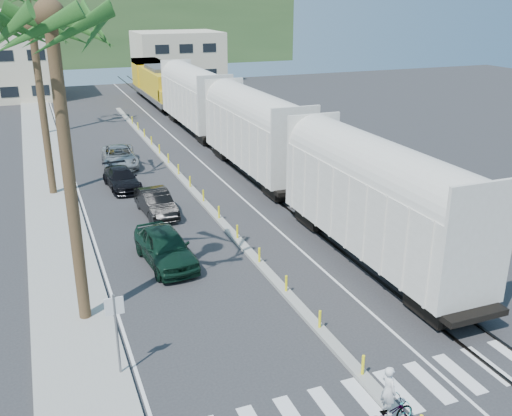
{
  "coord_description": "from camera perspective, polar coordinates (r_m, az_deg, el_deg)",
  "views": [
    {
      "loc": [
        -8.91,
        -14.14,
        11.66
      ],
      "look_at": [
        0.66,
        10.08,
        2.0
      ],
      "focal_mm": 40.0,
      "sensor_mm": 36.0,
      "label": 1
    }
  ],
  "objects": [
    {
      "name": "ground",
      "position": [
        20.38,
        9.03,
        -14.84
      ],
      "size": [
        140.0,
        140.0,
        0.0
      ],
      "primitive_type": "plane",
      "color": "#28282B",
      "rests_on": "ground"
    },
    {
      "name": "sidewalk",
      "position": [
        40.82,
        -20.09,
        2.59
      ],
      "size": [
        3.0,
        90.0,
        0.15
      ],
      "primitive_type": "cube",
      "color": "gray",
      "rests_on": "ground"
    },
    {
      "name": "rails",
      "position": [
        45.87,
        -3.21,
        5.63
      ],
      "size": [
        1.56,
        100.0,
        0.06
      ],
      "color": "black",
      "rests_on": "ground"
    },
    {
      "name": "median",
      "position": [
        37.09,
        -6.58,
        2.03
      ],
      "size": [
        0.45,
        60.0,
        0.85
      ],
      "color": "gray",
      "rests_on": "ground"
    },
    {
      "name": "crosswalk",
      "position": [
        19.04,
        12.2,
        -17.93
      ],
      "size": [
        14.0,
        2.2,
        0.01
      ],
      "primitive_type": "cube",
      "color": "silver",
      "rests_on": "ground"
    },
    {
      "name": "lane_markings",
      "position": [
        41.39,
        -11.31,
        3.59
      ],
      "size": [
        9.42,
        90.0,
        0.01
      ],
      "color": "silver",
      "rests_on": "ground"
    },
    {
      "name": "freight_train",
      "position": [
        44.32,
        -2.87,
        8.93
      ],
      "size": [
        3.0,
        60.94,
        5.85
      ],
      "color": "beige",
      "rests_on": "ground"
    },
    {
      "name": "palm_trees",
      "position": [
        36.86,
        -21.36,
        17.72
      ],
      "size": [
        3.5,
        37.2,
        13.75
      ],
      "color": "brown",
      "rests_on": "ground"
    },
    {
      "name": "street_sign",
      "position": [
        18.89,
        -13.84,
        -11.16
      ],
      "size": [
        0.6,
        0.08,
        3.0
      ],
      "color": "slate",
      "rests_on": "ground"
    },
    {
      "name": "buildings",
      "position": [
        86.14,
        -20.49,
        14.26
      ],
      "size": [
        38.0,
        27.0,
        10.0
      ],
      "color": "beige",
      "rests_on": "ground"
    },
    {
      "name": "hillside",
      "position": [
        114.63,
        -17.85,
        16.6
      ],
      "size": [
        80.0,
        20.0,
        12.0
      ],
      "primitive_type": "cube",
      "color": "#385628",
      "rests_on": "ground"
    },
    {
      "name": "car_lead",
      "position": [
        26.69,
        -9.07,
        -3.85
      ],
      "size": [
        2.84,
        5.25,
        1.67
      ],
      "primitive_type": "imported",
      "rotation": [
        0.0,
        0.0,
        0.09
      ],
      "color": "black",
      "rests_on": "ground"
    },
    {
      "name": "car_second",
      "position": [
        32.8,
        -9.98,
        0.53
      ],
      "size": [
        2.13,
        4.55,
        1.43
      ],
      "primitive_type": "imported",
      "rotation": [
        0.0,
        0.0,
        0.07
      ],
      "color": "black",
      "rests_on": "ground"
    },
    {
      "name": "car_third",
      "position": [
        37.83,
        -13.29,
        2.88
      ],
      "size": [
        2.47,
        4.75,
        1.3
      ],
      "primitive_type": "imported",
      "rotation": [
        0.0,
        0.0,
        0.07
      ],
      "color": "black",
      "rests_on": "ground"
    },
    {
      "name": "car_rear",
      "position": [
        42.99,
        -13.51,
        5.04
      ],
      "size": [
        3.06,
        5.5,
        1.44
      ],
      "primitive_type": "imported",
      "rotation": [
        0.0,
        0.0,
        -0.06
      ],
      "color": "#A2A5A7",
      "rests_on": "ground"
    },
    {
      "name": "cyclist",
      "position": [
        17.62,
        13.14,
        -18.91
      ],
      "size": [
        0.79,
        1.73,
        2.07
      ],
      "rotation": [
        0.0,
        0.0,
        1.63
      ],
      "color": "#9EA0A5",
      "rests_on": "ground"
    }
  ]
}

